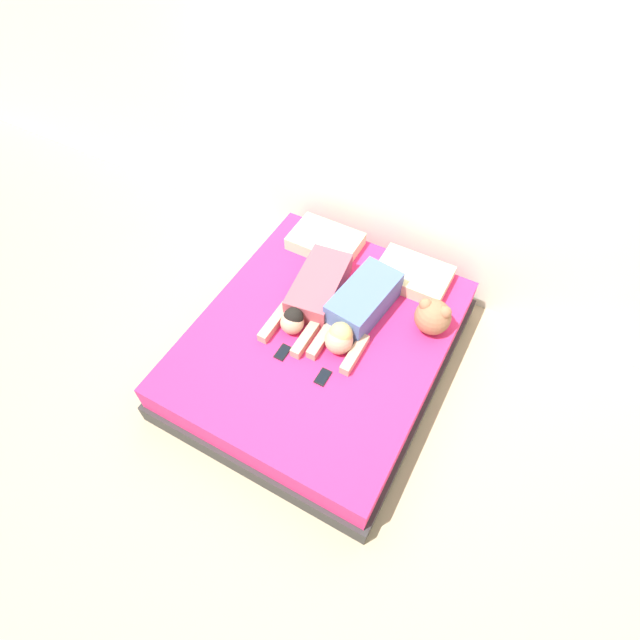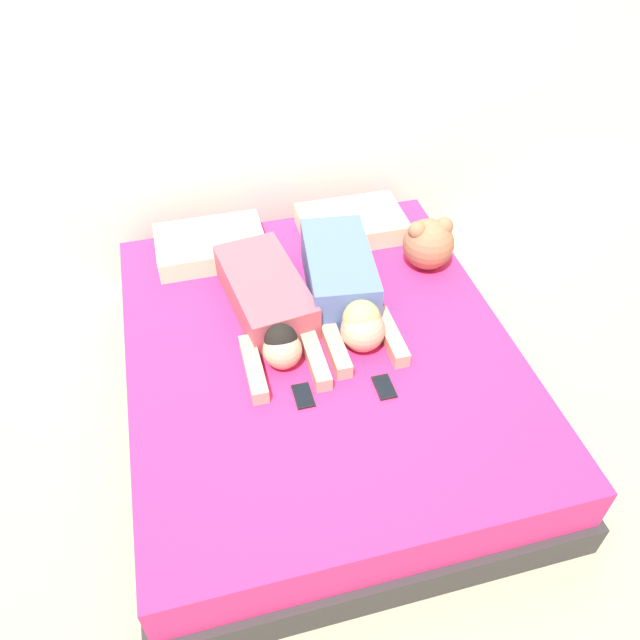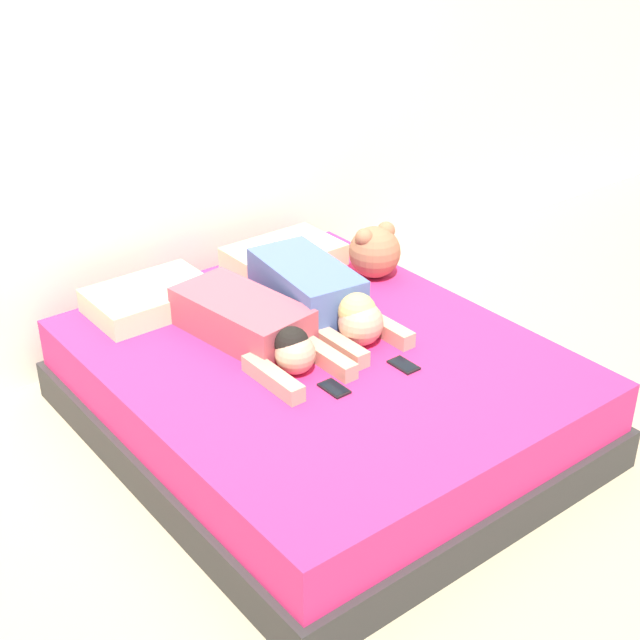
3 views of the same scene
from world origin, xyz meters
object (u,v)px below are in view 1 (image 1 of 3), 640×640
Objects in this scene: person_right at (357,310)px; cell_phone_right at (323,377)px; pillow_head_right at (413,275)px; person_left at (313,294)px; bed at (320,349)px; cell_phone_left at (283,352)px; plush_toy at (433,316)px; pillow_head_left at (325,241)px.

person_right reaches higher than cell_phone_right.
cell_phone_right is at bearing -99.63° from pillow_head_right.
person_right reaches higher than person_left.
cell_phone_right is at bearing -88.23° from person_right.
bed is 15.92× the size of cell_phone_left.
bed is 0.38m from cell_phone_left.
plush_toy reaches higher than cell_phone_left.
pillow_head_right is 2.04× the size of plush_toy.
plush_toy is (0.29, -0.37, 0.08)m from pillow_head_right.
pillow_head_left is 4.26× the size of cell_phone_right.
cell_phone_right is (0.20, -0.32, 0.21)m from bed.
cell_phone_right is at bearing -122.98° from plush_toy.
plush_toy is (0.86, 0.19, 0.05)m from person_left.
person_left is at bearing -70.62° from pillow_head_left.
plush_toy is at bearing 12.78° from person_left.
person_right is at bearing 91.77° from cell_phone_right.
pillow_head_left is at bearing 109.38° from person_left.
person_right is 0.61m from cell_phone_left.
pillow_head_left is 0.63× the size of person_right.
person_left is (0.20, -0.56, 0.03)m from pillow_head_left.
pillow_head_right is 1.19m from cell_phone_left.
pillow_head_right is at bearing 80.37° from cell_phone_right.
plush_toy is at bearing 21.07° from person_right.
pillow_head_right is at bearing 63.63° from cell_phone_left.
person_left is 1.06× the size of person_right.
person_left is 7.15× the size of cell_phone_left.
person_left reaches higher than pillow_head_left.
pillow_head_right is at bearing 0.00° from pillow_head_left.
pillow_head_left and pillow_head_right have the same top height.
cell_phone_right is at bearing -54.80° from person_left.
person_left reaches higher than cell_phone_right.
pillow_head_left is at bearing 160.73° from plush_toy.
cell_phone_left is 1.08m from plush_toy.
person_left reaches higher than pillow_head_right.
plush_toy is (0.67, 0.42, 0.34)m from bed.
cell_phone_left is at bearing -139.61° from plush_toy.
cell_phone_left is (-0.32, -0.51, -0.11)m from person_right.
pillow_head_left is 1.09m from cell_phone_left.
cell_phone_right is 0.48× the size of plush_toy.
person_right reaches higher than cell_phone_left.
bed is at bearing 62.38° from cell_phone_left.
person_right is at bearing -158.93° from plush_toy.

